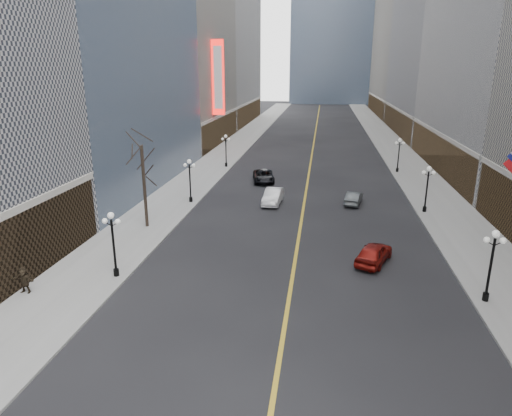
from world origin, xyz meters
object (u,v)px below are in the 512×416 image
(car_nb_far, at_px, (264,176))
(car_sb_mid, at_px, (374,253))
(streetlamp_east_1, at_px, (492,258))
(streetlamp_east_2, at_px, (427,184))
(streetlamp_west_3, at_px, (226,147))
(streetlamp_east_3, at_px, (399,152))
(streetlamp_west_2, at_px, (190,176))
(car_sb_far, at_px, (354,198))
(car_nb_mid, at_px, (273,196))
(streetlamp_west_1, at_px, (113,238))

(car_nb_far, distance_m, car_sb_mid, 25.74)
(streetlamp_east_1, bearing_deg, streetlamp_east_2, 90.00)
(streetlamp_west_3, height_order, car_nb_far, streetlamp_west_3)
(car_nb_far, bearing_deg, streetlamp_east_3, 12.91)
(streetlamp_east_3, bearing_deg, streetlamp_west_3, 180.00)
(streetlamp_west_2, distance_m, car_sb_far, 17.17)
(streetlamp_east_2, distance_m, car_nb_mid, 15.23)
(streetlamp_west_2, height_order, car_nb_mid, streetlamp_west_2)
(car_nb_mid, height_order, car_sb_mid, car_nb_mid)
(streetlamp_west_2, relative_size, streetlamp_west_3, 1.00)
(streetlamp_west_2, xyz_separation_m, car_sb_mid, (17.48, -12.94, -2.14))
(streetlamp_east_3, distance_m, streetlamp_west_1, 43.05)
(streetlamp_west_3, relative_size, car_nb_mid, 0.96)
(streetlamp_east_3, distance_m, streetlamp_west_3, 23.60)
(streetlamp_east_1, relative_size, streetlamp_east_2, 1.00)
(streetlamp_east_1, xyz_separation_m, streetlamp_east_3, (0.00, 36.00, 0.00))
(car_nb_mid, bearing_deg, car_sb_mid, -54.02)
(streetlamp_east_2, bearing_deg, streetlamp_west_2, 180.00)
(car_sb_mid, bearing_deg, streetlamp_west_3, -38.02)
(car_sb_far, bearing_deg, car_nb_far, -26.22)
(streetlamp_east_2, height_order, streetlamp_west_1, same)
(streetlamp_west_2, relative_size, car_nb_far, 0.85)
(streetlamp_east_3, xyz_separation_m, car_sb_far, (-6.71, -15.89, -2.24))
(car_nb_far, xyz_separation_m, car_sb_mid, (11.11, -23.22, 0.03))
(streetlamp_east_2, height_order, streetlamp_west_3, same)
(streetlamp_east_3, height_order, car_sb_mid, streetlamp_east_3)
(streetlamp_east_1, bearing_deg, streetlamp_west_1, 180.00)
(streetlamp_east_1, distance_m, streetlamp_west_2, 29.68)
(streetlamp_west_1, relative_size, streetlamp_west_3, 1.00)
(streetlamp_east_3, distance_m, car_sb_mid, 31.61)
(car_nb_far, bearing_deg, streetlamp_west_1, -113.91)
(streetlamp_east_3, xyz_separation_m, streetlamp_west_1, (-23.60, -36.00, 0.00))
(streetlamp_east_1, xyz_separation_m, streetlamp_west_2, (-23.60, 18.00, 0.00))
(streetlamp_east_3, bearing_deg, streetlamp_west_1, -123.25)
(car_nb_far, bearing_deg, car_sb_far, -49.06)
(streetlamp_west_1, bearing_deg, streetlamp_east_1, 0.00)
(streetlamp_west_2, bearing_deg, streetlamp_east_1, -37.33)
(streetlamp_east_1, xyz_separation_m, car_sb_far, (-6.71, 20.11, -2.24))
(car_sb_mid, height_order, car_sb_far, car_sb_mid)
(streetlamp_west_1, xyz_separation_m, car_sb_far, (16.89, 20.11, -2.24))
(streetlamp_west_2, bearing_deg, car_sb_far, 7.12)
(streetlamp_west_1, height_order, car_nb_mid, streetlamp_west_1)
(streetlamp_east_1, bearing_deg, streetlamp_west_2, 142.67)
(car_nb_far, bearing_deg, car_sb_mid, -75.65)
(streetlamp_east_1, height_order, streetlamp_east_2, same)
(streetlamp_east_3, xyz_separation_m, streetlamp_west_3, (-23.60, 0.00, 0.00))
(streetlamp_east_1, xyz_separation_m, car_nb_far, (-17.23, 28.28, -2.17))
(car_nb_mid, xyz_separation_m, car_sb_far, (8.33, 1.08, -0.12))
(car_sb_mid, bearing_deg, car_nb_far, -41.93)
(streetlamp_east_1, relative_size, streetlamp_west_2, 1.00)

